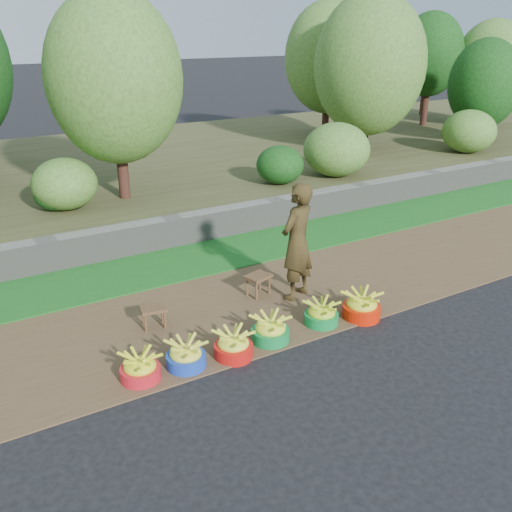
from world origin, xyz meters
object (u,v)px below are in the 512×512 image
basin_c (233,345)px  basin_d (270,330)px  stool_left (154,311)px  stool_right (258,279)px  basin_e (321,314)px  basin_f (362,306)px  basin_b (186,356)px  vendor_woman (297,242)px  basin_a (140,368)px

basin_c → basin_d: 0.59m
stool_left → stool_right: 1.71m
basin_e → basin_f: size_ratio=0.88×
basin_b → vendor_woman: size_ratio=0.27×
basin_d → basin_e: bearing=1.5°
basin_c → basin_a: bearing=174.1°
basin_f → stool_left: size_ratio=1.40×
stool_left → stool_right: stool_right is taller
basin_b → basin_c: size_ratio=0.99×
basin_a → stool_left: size_ratio=1.24×
basin_b → basin_f: (2.61, -0.12, 0.02)m
stool_right → vendor_woman: vendor_woman is taller
basin_f → vendor_woman: bearing=112.7°
basin_a → basin_c: (1.15, -0.12, 0.01)m
stool_left → stool_right: size_ratio=0.89×
basin_b → basin_e: 2.01m
basin_b → stool_left: 1.09m
basin_e → stool_right: bearing=103.1°
basin_a → stool_left: bearing=60.9°
basin_b → vendor_woman: 2.47m
basin_a → basin_e: (2.57, -0.02, -0.00)m
basin_f → vendor_woman: size_ratio=0.30×
basin_a → vendor_woman: 2.97m
basin_a → basin_f: (3.16, -0.15, 0.02)m
basin_c → basin_e: bearing=4.1°
basin_b → stool_right: 2.12m
basin_b → basin_f: 2.61m
basin_c → basin_d: size_ratio=0.97×
basin_b → stool_right: basin_b is taller
stool_right → basin_d: bearing=-114.7°
basin_e → stool_left: basin_e is taller
basin_a → stool_right: basin_a is taller
basin_a → basin_c: 1.16m
stool_left → vendor_woman: 2.26m
basin_a → basin_e: size_ratio=1.00×
basin_f → basin_b: bearing=177.4°
basin_f → vendor_woman: 1.29m
vendor_woman → basin_d: bearing=18.1°
basin_a → basin_b: size_ratio=0.98×
basin_d → stool_left: basin_d is taller
basin_d → basin_e: (0.84, 0.02, -0.01)m
basin_c → stool_right: basin_c is taller
basin_b → basin_a: bearing=176.9°
basin_b → basin_c: bearing=-8.6°
basin_a → stool_left: 1.21m
basin_f → stool_left: basin_f is taller
basin_c → stool_right: bearing=48.6°
basin_c → basin_f: size_ratio=0.91×
basin_b → basin_d: bearing=-0.5°
basin_c → vendor_woman: size_ratio=0.28×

